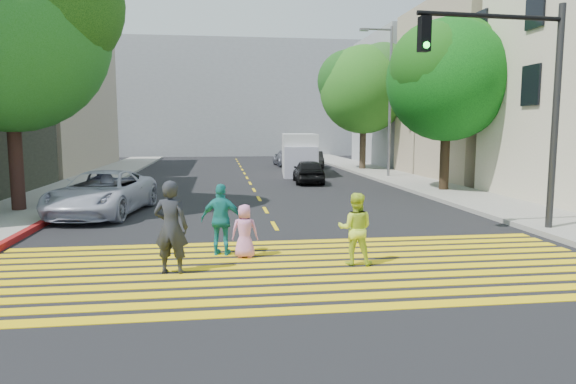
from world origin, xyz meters
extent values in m
plane|color=black|center=(0.00, 0.00, 0.00)|extent=(120.00, 120.00, 0.00)
cube|color=gray|center=(-8.50, 22.00, 0.07)|extent=(3.00, 40.00, 0.15)
cube|color=gray|center=(8.50, 15.00, 0.07)|extent=(3.00, 60.00, 0.15)
cube|color=maroon|center=(-6.90, 6.00, 0.08)|extent=(0.20, 8.00, 0.16)
cube|color=yellow|center=(0.00, -1.20, 0.01)|extent=(13.40, 0.35, 0.01)
cube|color=yellow|center=(0.00, -0.65, 0.01)|extent=(13.40, 0.35, 0.01)
cube|color=yellow|center=(0.00, -0.10, 0.01)|extent=(13.40, 0.35, 0.01)
cube|color=yellow|center=(0.00, 0.45, 0.01)|extent=(13.40, 0.35, 0.01)
cube|color=yellow|center=(0.00, 1.00, 0.01)|extent=(13.40, 0.35, 0.01)
cube|color=yellow|center=(0.00, 1.55, 0.01)|extent=(13.40, 0.35, 0.01)
cube|color=yellow|center=(0.00, 2.10, 0.01)|extent=(13.40, 0.35, 0.01)
cube|color=yellow|center=(0.00, 2.65, 0.01)|extent=(13.40, 0.35, 0.01)
cube|color=yellow|center=(0.00, 3.20, 0.01)|extent=(13.40, 0.35, 0.01)
cube|color=yellow|center=(0.00, 3.75, 0.01)|extent=(13.40, 0.35, 0.01)
cube|color=yellow|center=(0.00, 6.00, 0.01)|extent=(0.12, 1.40, 0.01)
cube|color=yellow|center=(0.00, 9.00, 0.01)|extent=(0.12, 1.40, 0.01)
cube|color=yellow|center=(0.00, 12.00, 0.01)|extent=(0.12, 1.40, 0.01)
cube|color=yellow|center=(0.00, 15.00, 0.01)|extent=(0.12, 1.40, 0.01)
cube|color=yellow|center=(0.00, 18.00, 0.01)|extent=(0.12, 1.40, 0.01)
cube|color=yellow|center=(0.00, 21.00, 0.01)|extent=(0.12, 1.40, 0.01)
cube|color=yellow|center=(0.00, 24.00, 0.01)|extent=(0.12, 1.40, 0.01)
cube|color=yellow|center=(0.00, 27.00, 0.01)|extent=(0.12, 1.40, 0.01)
cube|color=yellow|center=(0.00, 30.00, 0.01)|extent=(0.12, 1.40, 0.01)
cube|color=yellow|center=(0.00, 33.00, 0.01)|extent=(0.12, 1.40, 0.01)
cube|color=yellow|center=(0.00, 36.00, 0.01)|extent=(0.12, 1.40, 0.01)
cube|color=yellow|center=(0.00, 39.00, 0.01)|extent=(0.12, 1.40, 0.01)
cube|color=tan|center=(-16.00, 28.00, 5.00)|extent=(12.00, 16.00, 10.00)
cube|color=tan|center=(15.00, 19.00, 5.00)|extent=(10.00, 10.00, 10.00)
cube|color=gray|center=(15.00, 30.00, 5.00)|extent=(10.00, 10.00, 10.00)
cube|color=gray|center=(0.00, 48.00, 6.00)|extent=(30.00, 8.00, 12.00)
cylinder|color=black|center=(-8.44, 9.38, 1.71)|extent=(0.58, 0.58, 3.42)
sphere|color=#1C6213|center=(-8.44, 9.38, 6.06)|extent=(8.50, 8.50, 6.59)
sphere|color=black|center=(-7.10, 9.20, 7.05)|extent=(6.38, 6.38, 4.94)
cylinder|color=black|center=(8.48, 12.93, 1.43)|extent=(0.52, 0.52, 2.86)
sphere|color=black|center=(8.48, 12.93, 5.01)|extent=(6.66, 6.66, 5.38)
sphere|color=#135A11|center=(9.43, 13.50, 5.82)|extent=(5.00, 5.00, 4.04)
sphere|color=#17590B|center=(7.62, 12.48, 5.55)|extent=(4.66, 4.66, 3.77)
cylinder|color=black|center=(8.16, 25.14, 1.56)|extent=(0.57, 0.57, 3.11)
sphere|color=#0F5713|center=(8.16, 25.14, 5.48)|extent=(7.78, 7.78, 5.93)
sphere|color=#17340E|center=(9.36, 24.95, 6.37)|extent=(5.84, 5.84, 4.45)
sphere|color=#123C10|center=(7.12, 25.37, 6.08)|extent=(5.45, 5.45, 4.15)
imported|color=#24262C|center=(-2.60, 1.28, 0.95)|extent=(0.77, 0.59, 1.89)
imported|color=#CCEA36|center=(1.25, 1.46, 0.78)|extent=(0.89, 0.77, 1.55)
imported|color=pink|center=(-1.08, 2.34, 0.61)|extent=(0.65, 0.47, 1.22)
imported|color=teal|center=(-1.58, 2.65, 0.83)|extent=(1.04, 0.63, 1.66)
imported|color=#B4B5C9|center=(-5.54, 8.80, 0.74)|extent=(3.26, 5.64, 1.48)
imported|color=black|center=(3.08, 17.67, 0.64)|extent=(1.80, 3.85, 1.28)
imported|color=gray|center=(3.57, 30.12, 0.62)|extent=(1.89, 4.35, 1.25)
imported|color=black|center=(5.29, 27.95, 0.61)|extent=(1.73, 3.82, 1.21)
cube|color=silver|center=(3.37, 22.79, 1.28)|extent=(2.57, 5.29, 2.55)
cube|color=#ACA9C2|center=(3.14, 20.55, 0.92)|extent=(2.06, 1.42, 1.84)
cylinder|color=black|center=(2.37, 21.05, 0.36)|extent=(0.33, 0.74, 0.71)
cylinder|color=black|center=(3.99, 20.87, 0.36)|extent=(0.33, 0.74, 0.71)
cylinder|color=black|center=(2.75, 24.70, 0.36)|extent=(0.33, 0.74, 0.71)
cylinder|color=black|center=(4.38, 24.53, 0.36)|extent=(0.33, 0.74, 0.71)
cylinder|color=#292929|center=(7.53, 4.01, 3.11)|extent=(0.20, 0.20, 6.22)
cylinder|color=black|center=(5.46, 3.88, 5.80)|extent=(4.14, 0.38, 0.12)
cube|color=black|center=(3.60, 3.77, 5.28)|extent=(0.29, 0.29, 0.87)
sphere|color=#16D72F|center=(3.60, 3.62, 4.99)|extent=(0.18, 0.18, 0.17)
cylinder|color=slate|center=(8.16, 19.69, 4.30)|extent=(0.16, 0.16, 8.61)
cylinder|color=slate|center=(7.30, 19.67, 8.41)|extent=(1.72, 0.16, 0.11)
cube|color=slate|center=(6.54, 19.65, 8.37)|extent=(0.48, 0.22, 0.14)
camera|label=1|loc=(-1.63, -9.04, 2.92)|focal=32.00mm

